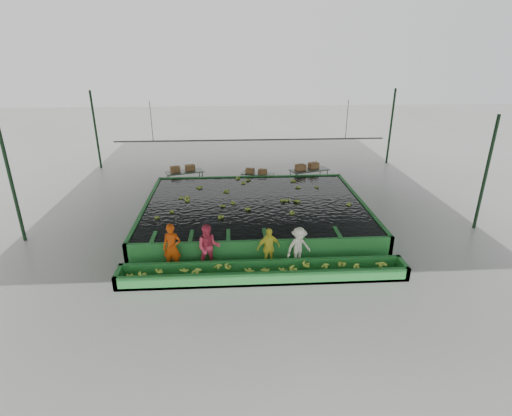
{
  "coord_description": "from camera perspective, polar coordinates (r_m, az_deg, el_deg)",
  "views": [
    {
      "loc": [
        -0.99,
        -15.51,
        7.5
      ],
      "look_at": [
        0.0,
        0.5,
        1.0
      ],
      "focal_mm": 28.0,
      "sensor_mm": 36.0,
      "label": 1
    }
  ],
  "objects": [
    {
      "name": "sorting_trough",
      "position": [
        13.97,
        1.05,
        -9.19
      ],
      "size": [
        10.0,
        1.0,
        0.5
      ],
      "primitive_type": null,
      "color": "#24782F",
      "rests_on": "ground"
    },
    {
      "name": "box_stack_right",
      "position": [
        23.14,
        7.29,
        5.57
      ],
      "size": [
        1.48,
        0.93,
        0.31
      ],
      "primitive_type": null,
      "rotation": [
        0.0,
        0.0,
        0.4
      ],
      "color": "olive",
      "rests_on": "packing_table_right"
    },
    {
      "name": "tank_water",
      "position": [
        18.29,
        -0.19,
        0.74
      ],
      "size": [
        9.7,
        7.7,
        0.0
      ],
      "primitive_type": "cube",
      "color": "black",
      "rests_on": "flotation_tank"
    },
    {
      "name": "ground",
      "position": [
        17.25,
        0.1,
        -3.7
      ],
      "size": [
        80.0,
        80.0,
        0.0
      ],
      "primitive_type": "plane",
      "color": "gray",
      "rests_on": "ground"
    },
    {
      "name": "rail_hanger_right",
      "position": [
        21.65,
        12.87,
        12.22
      ],
      "size": [
        0.04,
        0.04,
        2.0
      ],
      "primitive_type": "cylinder",
      "color": "#59605B",
      "rests_on": "shed_roof"
    },
    {
      "name": "packing_table_right",
      "position": [
        23.24,
        7.56,
        4.33
      ],
      "size": [
        2.36,
        1.54,
        1.0
      ],
      "primitive_type": null,
      "rotation": [
        0.0,
        0.0,
        0.33
      ],
      "color": "#59605B",
      "rests_on": "ground"
    },
    {
      "name": "box_stack_left",
      "position": [
        23.14,
        -10.41,
        5.24
      ],
      "size": [
        1.43,
        0.8,
        0.3
      ],
      "primitive_type": null,
      "rotation": [
        0.0,
        0.0,
        0.32
      ],
      "color": "olive",
      "rests_on": "packing_table_left"
    },
    {
      "name": "worker_a",
      "position": [
        14.49,
        -11.92,
        -5.59
      ],
      "size": [
        0.7,
        0.5,
        1.78
      ],
      "primitive_type": "imported",
      "rotation": [
        0.0,
        0.0,
        -0.12
      ],
      "color": "#C03F0A",
      "rests_on": "ground"
    },
    {
      "name": "packing_table_left",
      "position": [
        23.19,
        -10.1,
        4.07
      ],
      "size": [
        2.23,
        1.44,
        0.94
      ],
      "primitive_type": null,
      "rotation": [
        0.0,
        0.0,
        0.32
      ],
      "color": "#59605B",
      "rests_on": "ground"
    },
    {
      "name": "flotation_tank",
      "position": [
        18.44,
        -0.19,
        -0.42
      ],
      "size": [
        10.0,
        8.0,
        0.9
      ],
      "primitive_type": null,
      "color": "#24782F",
      "rests_on": "ground"
    },
    {
      "name": "worker_d",
      "position": [
        14.57,
        6.12,
        -5.59
      ],
      "size": [
        1.14,
        0.94,
        1.54
      ],
      "primitive_type": "imported",
      "rotation": [
        0.0,
        0.0,
        0.43
      ],
      "color": "white",
      "rests_on": "ground"
    },
    {
      "name": "worker_c",
      "position": [
        14.43,
        1.79,
        -5.73
      ],
      "size": [
        0.98,
        0.64,
        1.55
      ],
      "primitive_type": "imported",
      "rotation": [
        0.0,
        0.0,
        0.31
      ],
      "color": "yellow",
      "rests_on": "ground"
    },
    {
      "name": "floating_bananas",
      "position": [
        19.03,
        -0.34,
        1.61
      ],
      "size": [
        8.8,
        6.0,
        0.12
      ],
      "primitive_type": null,
      "color": "#9FBF37",
      "rests_on": "tank_water"
    },
    {
      "name": "shed_posts",
      "position": [
        16.32,
        0.11,
        4.23
      ],
      "size": [
        20.0,
        22.0,
        5.0
      ],
      "primitive_type": null,
      "color": "black",
      "rests_on": "ground"
    },
    {
      "name": "shed_roof",
      "position": [
        15.74,
        0.12,
        12.92
      ],
      "size": [
        20.0,
        22.0,
        0.04
      ],
      "primitive_type": "cube",
      "color": "gray",
      "rests_on": "shed_posts"
    },
    {
      "name": "worker_b",
      "position": [
        14.36,
        -6.79,
        -5.62
      ],
      "size": [
        0.88,
        0.7,
        1.73
      ],
      "primitive_type": "imported",
      "rotation": [
        0.0,
        0.0,
        0.06
      ],
      "color": "#DD3955",
      "rests_on": "ground"
    },
    {
      "name": "box_stack_mid",
      "position": [
        22.67,
        0.04,
        4.97
      ],
      "size": [
        1.24,
        0.69,
        0.26
      ],
      "primitive_type": null,
      "rotation": [
        0.0,
        0.0,
        -0.32
      ],
      "color": "olive",
      "rests_on": "packing_table_mid"
    },
    {
      "name": "packing_table_mid",
      "position": [
        22.81,
        0.25,
        3.97
      ],
      "size": [
        1.98,
        1.31,
        0.84
      ],
      "primitive_type": null,
      "rotation": [
        0.0,
        0.0,
        -0.34
      ],
      "color": "#59605B",
      "rests_on": "ground"
    },
    {
      "name": "rail_hanger_left",
      "position": [
        21.19,
        -14.72,
        11.85
      ],
      "size": [
        0.04,
        0.04,
        2.0
      ],
      "primitive_type": "cylinder",
      "color": "#59605B",
      "rests_on": "shed_roof"
    },
    {
      "name": "trough_bananas",
      "position": [
        13.9,
        1.06,
        -8.66
      ],
      "size": [
        8.8,
        0.59,
        0.12
      ],
      "primitive_type": null,
      "color": "#9FBF37",
      "rests_on": "sorting_trough"
    },
    {
      "name": "cableway_rail",
      "position": [
        21.02,
        -0.77,
        9.7
      ],
      "size": [
        0.08,
        0.08,
        14.0
      ],
      "primitive_type": "cylinder",
      "color": "#59605B",
      "rests_on": "shed_roof"
    }
  ]
}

